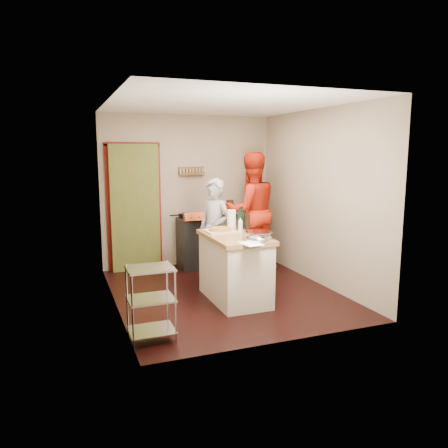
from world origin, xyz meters
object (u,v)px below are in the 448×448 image
Objects in this scene: stove at (197,242)px; person_red at (251,211)px; person_stripe at (215,232)px; island at (235,266)px; wire_shelving at (151,300)px.

person_red is at bearing -23.25° from stove.
island is at bearing -26.08° from person_stripe.
stove is 0.63× the size of person_stripe.
person_red reaches higher than wire_shelving.
wire_shelving is 0.60× the size of island.
person_red reaches higher than person_stripe.
person_red is (0.86, 1.41, 0.51)m from island.
stove is 1.77m from island.
island is 0.84× the size of person_stripe.
person_red is (0.87, 0.61, 0.19)m from person_stripe.
person_stripe is at bearing -91.71° from stove.
island is at bearing 33.17° from wire_shelving.
island is (-0.02, -1.77, 0.02)m from stove.
person_stripe is (1.30, 1.65, 0.36)m from wire_shelving.
person_stripe is (-0.01, 0.80, 0.32)m from island.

